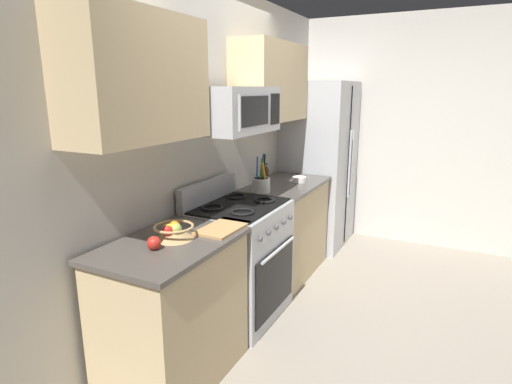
% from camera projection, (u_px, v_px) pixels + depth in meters
% --- Properties ---
extents(ground_plane, '(16.00, 16.00, 0.00)m').
position_uv_depth(ground_plane, '(320.00, 335.00, 3.10)').
color(ground_plane, gray).
extents(wall_back, '(8.00, 0.10, 2.60)m').
position_uv_depth(wall_back, '(197.00, 153.00, 3.25)').
color(wall_back, beige).
rests_on(wall_back, ground).
extents(counter_left, '(0.92, 0.61, 0.91)m').
position_uv_depth(counter_left, '(173.00, 311.00, 2.55)').
color(counter_left, tan).
rests_on(counter_left, ground).
extents(range_oven, '(0.76, 0.65, 1.09)m').
position_uv_depth(range_oven, '(239.00, 260.00, 3.29)').
color(range_oven, '#B2B5BA').
rests_on(range_oven, ground).
extents(counter_right, '(1.03, 0.61, 0.91)m').
position_uv_depth(counter_right, '(284.00, 228.00, 4.07)').
color(counter_right, tan).
rests_on(counter_right, ground).
extents(refrigerator, '(0.87, 0.72, 1.87)m').
position_uv_depth(refrigerator, '(319.00, 165.00, 4.79)').
color(refrigerator, '#B2B5BA').
rests_on(refrigerator, ground).
extents(wall_right, '(0.10, 8.00, 2.60)m').
position_uv_depth(wall_right, '(389.00, 132.00, 4.87)').
color(wall_right, beige).
rests_on(wall_right, ground).
extents(microwave, '(0.76, 0.44, 0.33)m').
position_uv_depth(microwave, '(235.00, 110.00, 3.02)').
color(microwave, '#B2B5BA').
extents(upper_cabinets_left, '(0.91, 0.34, 0.70)m').
position_uv_depth(upper_cabinets_left, '(138.00, 78.00, 2.28)').
color(upper_cabinets_left, tan).
extents(upper_cabinets_right, '(1.02, 0.34, 0.70)m').
position_uv_depth(upper_cabinets_right, '(271.00, 82.00, 3.81)').
color(upper_cabinets_right, tan).
extents(utensil_crock, '(0.16, 0.16, 0.34)m').
position_uv_depth(utensil_crock, '(261.00, 184.00, 3.61)').
color(utensil_crock, white).
rests_on(utensil_crock, counter_right).
extents(fruit_basket, '(0.24, 0.24, 0.11)m').
position_uv_depth(fruit_basket, '(173.00, 231.00, 2.48)').
color(fruit_basket, tan).
rests_on(fruit_basket, counter_left).
extents(apple_loose, '(0.08, 0.08, 0.08)m').
position_uv_depth(apple_loose, '(154.00, 243.00, 2.32)').
color(apple_loose, red).
rests_on(apple_loose, counter_left).
extents(cutting_board, '(0.38, 0.23, 0.02)m').
position_uv_depth(cutting_board, '(223.00, 228.00, 2.67)').
color(cutting_board, tan).
rests_on(cutting_board, counter_left).
extents(bottle_soy, '(0.05, 0.05, 0.22)m').
position_uv_depth(bottle_soy, '(266.00, 176.00, 3.83)').
color(bottle_soy, '#382314').
rests_on(bottle_soy, counter_right).
extents(prep_bowl, '(0.14, 0.14, 0.05)m').
position_uv_depth(prep_bowl, '(299.00, 179.00, 4.02)').
color(prep_bowl, white).
rests_on(prep_bowl, counter_right).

